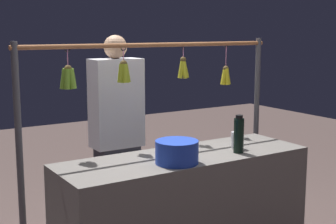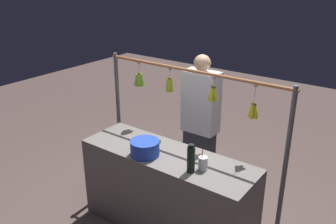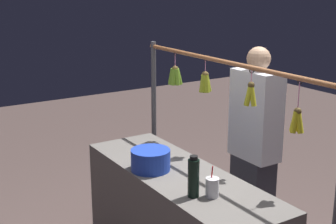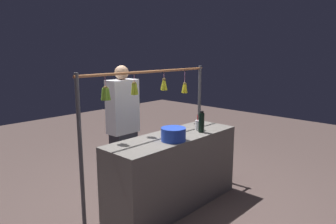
{
  "view_description": "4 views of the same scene",
  "coord_description": "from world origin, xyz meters",
  "views": [
    {
      "loc": [
        1.84,
        2.69,
        1.73
      ],
      "look_at": [
        0.14,
        0.0,
        1.2
      ],
      "focal_mm": 52.58,
      "sensor_mm": 36.0,
      "label": 1
    },
    {
      "loc": [
        -1.84,
        2.48,
        2.56
      ],
      "look_at": [
        -0.01,
        0.0,
        1.32
      ],
      "focal_mm": 38.9,
      "sensor_mm": 36.0,
      "label": 2
    },
    {
      "loc": [
        -2.59,
        1.74,
        2.18
      ],
      "look_at": [
        0.15,
        0.0,
        1.29
      ],
      "focal_mm": 51.78,
      "sensor_mm": 36.0,
      "label": 3
    },
    {
      "loc": [
        2.67,
        2.41,
        1.88
      ],
      "look_at": [
        0.1,
        0.0,
        1.19
      ],
      "focal_mm": 33.61,
      "sensor_mm": 36.0,
      "label": 4
    }
  ],
  "objects": [
    {
      "name": "display_rack",
      "position": [
        0.03,
        -0.4,
        1.15
      ],
      "size": [
        2.08,
        0.11,
        1.66
      ],
      "color": "#4C4C51",
      "rests_on": "ground"
    },
    {
      "name": "ground_plane",
      "position": [
        0.0,
        0.0,
        0.0
      ],
      "size": [
        12.0,
        12.0,
        0.0
      ],
      "primitive_type": "plane",
      "color": "#503F3C"
    },
    {
      "name": "blue_bucket",
      "position": [
        0.16,
        0.14,
        0.96
      ],
      "size": [
        0.28,
        0.28,
        0.15
      ],
      "primitive_type": "cylinder",
      "color": "#203FB8",
      "rests_on": "market_counter"
    },
    {
      "name": "drink_cup",
      "position": [
        -0.42,
        0.04,
        0.95
      ],
      "size": [
        0.08,
        0.08,
        0.19
      ],
      "color": "silver",
      "rests_on": "market_counter"
    },
    {
      "name": "vendor_person",
      "position": [
        0.12,
        -0.8,
        0.84
      ],
      "size": [
        0.4,
        0.22,
        1.69
      ],
      "color": "#2D2D38",
      "rests_on": "ground"
    },
    {
      "name": "water_bottle",
      "position": [
        -0.36,
        0.14,
        1.01
      ],
      "size": [
        0.07,
        0.07,
        0.27
      ],
      "color": "black",
      "rests_on": "market_counter"
    },
    {
      "name": "market_counter",
      "position": [
        0.0,
        0.0,
        0.44
      ],
      "size": [
        1.78,
        0.58,
        0.89
      ],
      "primitive_type": "cube",
      "color": "#66605B",
      "rests_on": "ground"
    }
  ]
}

